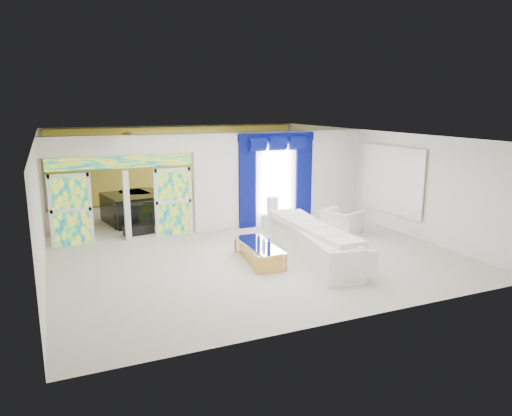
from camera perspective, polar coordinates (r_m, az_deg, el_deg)
name	(u,v)px	position (r m, az deg, el deg)	size (l,w,h in m)	color
floor	(230,237)	(14.09, -3.06, -3.51)	(12.00, 12.00, 0.00)	#B7AF9E
dividing_wall	(281,178)	(15.51, 3.05, 3.63)	(5.70, 0.18, 3.00)	white
dividing_header	(120,145)	(13.89, -15.86, 7.25)	(4.30, 0.18, 0.55)	white
stained_panel_left	(71,210)	(14.02, -21.21, -0.22)	(0.95, 0.04, 2.00)	#994C3F
stained_panel_right	(173,202)	(14.39, -9.83, 0.75)	(0.95, 0.04, 2.00)	#994C3F
stained_transom	(122,162)	(13.93, -15.74, 5.30)	(4.00, 0.05, 0.35)	#994C3F
window_pane	(276,180)	(15.32, 2.38, 3.34)	(1.00, 0.02, 2.30)	white
blue_drape_left	(247,184)	(14.90, -1.04, 2.89)	(0.55, 0.10, 2.80)	#030844
blue_drape_right	(304,180)	(15.75, 5.71, 3.36)	(0.55, 0.10, 2.80)	#030844
blue_pelmet	(277,137)	(15.13, 2.48, 8.45)	(2.60, 0.12, 0.25)	#030844
wall_mirror	(391,180)	(15.34, 15.84, 3.27)	(0.04, 2.70, 1.90)	white
gold_curtains	(178,164)	(19.34, -9.24, 5.23)	(9.70, 0.12, 2.90)	gold
white_sofa	(313,243)	(12.22, 6.78, -4.20)	(0.87, 4.06, 0.77)	white
coffee_table	(259,253)	(11.94, 0.39, -5.39)	(0.64, 1.91, 0.42)	gold
console_table	(281,220)	(15.30, 2.97, -1.45)	(1.20, 0.38, 0.40)	white
table_lamp	(272,206)	(15.06, 1.96, 0.25)	(0.36, 0.36, 0.58)	silver
armchair	(341,221)	(14.79, 10.16, -1.54)	(1.06, 0.93, 0.69)	white
grand_piano	(130,209)	(16.25, -14.83, -0.06)	(1.42, 1.86, 0.94)	black
piano_bench	(139,230)	(14.78, -13.80, -2.51)	(0.88, 0.34, 0.29)	black
tv_console	(63,222)	(15.54, -21.99, -1.51)	(0.50, 0.46, 0.73)	#A38A51
chandelier	(127,141)	(16.34, -15.08, 7.73)	(0.60, 0.60, 0.60)	gold
decanters	(264,244)	(11.56, 0.98, -4.34)	(0.15, 0.58, 0.24)	silver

